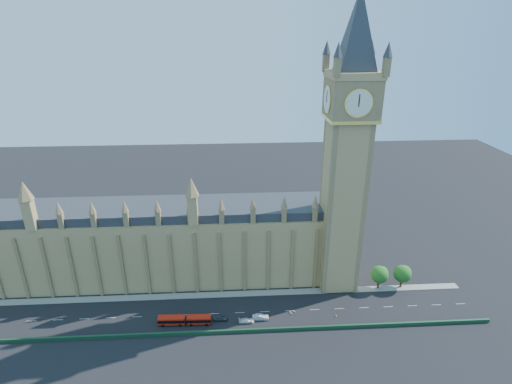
{
  "coord_description": "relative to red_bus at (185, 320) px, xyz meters",
  "views": [
    {
      "loc": [
        3.01,
        -102.04,
        83.28
      ],
      "look_at": [
        9.8,
        10.0,
        36.99
      ],
      "focal_mm": 28.0,
      "sensor_mm": 36.0,
      "label": 1
    }
  ],
  "objects": [
    {
      "name": "car_white",
      "position": [
        18.72,
        -0.46,
        -0.74
      ],
      "size": [
        4.81,
        2.12,
        1.37
      ],
      "primitive_type": "imported",
      "rotation": [
        0.0,
        0.0,
        1.61
      ],
      "color": "silver",
      "rests_on": "ground"
    },
    {
      "name": "bridge_parapet",
      "position": [
        12.72,
        -4.8,
        -0.82
      ],
      "size": [
        160.0,
        0.6,
        1.2
      ],
      "primitive_type": "cube",
      "color": "#1E4C2D",
      "rests_on": "ground"
    },
    {
      "name": "red_bus",
      "position": [
        0.0,
        0.0,
        0.0
      ],
      "size": [
        15.96,
        2.94,
        2.7
      ],
      "rotation": [
        0.0,
        0.0,
        -0.03
      ],
      "color": "red",
      "rests_on": "ground"
    },
    {
      "name": "tree_east_near",
      "position": [
        64.95,
        14.28,
        4.22
      ],
      "size": [
        6.0,
        6.0,
        8.5
      ],
      "color": "#382619",
      "rests_on": "ground"
    },
    {
      "name": "elizabeth_tower",
      "position": [
        50.72,
        18.19,
        53.13
      ],
      "size": [
        20.59,
        20.59,
        105.0
      ],
      "color": "tan",
      "rests_on": "ground"
    },
    {
      "name": "ground",
      "position": [
        12.72,
        4.2,
        -1.42
      ],
      "size": [
        400.0,
        400.0,
        0.0
      ],
      "primitive_type": "plane",
      "color": "black",
      "rests_on": "ground"
    },
    {
      "name": "cone_d",
      "position": [
        46.72,
        0.53,
        -1.1
      ],
      "size": [
        0.54,
        0.54,
        0.66
      ],
      "rotation": [
        0.0,
        0.0,
        0.39
      ],
      "color": "black",
      "rests_on": "ground"
    },
    {
      "name": "kerb_north",
      "position": [
        12.72,
        13.7,
        -1.34
      ],
      "size": [
        160.0,
        3.0,
        0.16
      ],
      "primitive_type": "cube",
      "color": "gray",
      "rests_on": "ground"
    },
    {
      "name": "car_silver",
      "position": [
        23.1,
        0.71,
        -0.6
      ],
      "size": [
        5.07,
        1.95,
        1.65
      ],
      "primitive_type": "imported",
      "rotation": [
        0.0,
        0.0,
        1.53
      ],
      "color": "#B5B8BE",
      "rests_on": "ground"
    },
    {
      "name": "tree_east_far",
      "position": [
        72.95,
        14.28,
        4.22
      ],
      "size": [
        6.0,
        6.0,
        8.5
      ],
      "color": "#382619",
      "rests_on": "ground"
    },
    {
      "name": "cone_b",
      "position": [
        32.99,
        2.36,
        -1.11
      ],
      "size": [
        0.48,
        0.48,
        0.63
      ],
      "rotation": [
        0.0,
        0.0,
        -0.25
      ],
      "color": "black",
      "rests_on": "ground"
    },
    {
      "name": "palace_westminster",
      "position": [
        -12.28,
        26.2,
        12.44
      ],
      "size": [
        120.0,
        20.0,
        28.0
      ],
      "color": "tan",
      "rests_on": "ground"
    },
    {
      "name": "cone_c",
      "position": [
        34.12,
        3.2,
        -1.12
      ],
      "size": [
        0.47,
        0.47,
        0.62
      ],
      "rotation": [
        0.0,
        0.0,
        -0.25
      ],
      "color": "black",
      "rests_on": "ground"
    },
    {
      "name": "cone_a",
      "position": [
        32.64,
        3.11,
        -1.08
      ],
      "size": [
        0.47,
        0.47,
        0.69
      ],
      "rotation": [
        0.0,
        0.0,
        0.08
      ],
      "color": "black",
      "rests_on": "ground"
    },
    {
      "name": "car_grey",
      "position": [
        10.72,
        1.1,
        -0.66
      ],
      "size": [
        4.56,
        1.95,
        1.53
      ],
      "primitive_type": "imported",
      "rotation": [
        0.0,
        0.0,
        1.54
      ],
      "color": "#3A3D41",
      "rests_on": "ground"
    }
  ]
}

